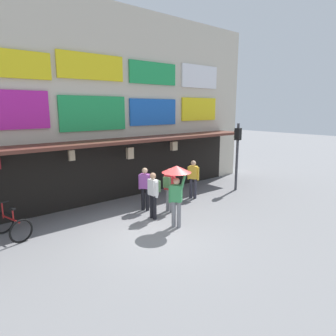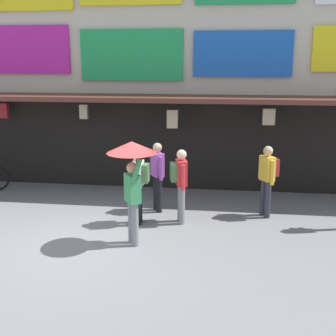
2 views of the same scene
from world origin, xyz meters
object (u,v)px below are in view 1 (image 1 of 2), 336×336
pedestrian_with_umbrella (177,179)px  pedestrian_in_black (145,187)px  traffic_light_far (237,146)px  bicycle_parked (11,226)px  pedestrian_in_red (193,176)px  pedestrian_in_blue (154,192)px  pedestrian_in_purple (169,187)px

pedestrian_with_umbrella → pedestrian_in_black: size_ratio=1.24×
traffic_light_far → bicycle_parked: traffic_light_far is taller
pedestrian_with_umbrella → pedestrian_in_red: size_ratio=1.24×
pedestrian_with_umbrella → pedestrian_in_red: bearing=35.8°
pedestrian_with_umbrella → pedestrian_in_red: pedestrian_with_umbrella is taller
pedestrian_in_blue → pedestrian_in_black: size_ratio=1.00×
pedestrian_in_black → traffic_light_far: bearing=-4.4°
pedestrian_in_black → pedestrian_in_purple: bearing=-48.7°
pedestrian_in_red → bicycle_parked: bearing=175.3°
pedestrian_in_black → pedestrian_in_red: bearing=-0.6°
traffic_light_far → bicycle_parked: (-9.68, 0.95, -1.75)m
traffic_light_far → bicycle_parked: bearing=174.4°
bicycle_parked → pedestrian_in_blue: bearing=-18.6°
traffic_light_far → pedestrian_in_purple: bearing=-176.0°
pedestrian_with_umbrella → pedestrian_in_purple: size_ratio=1.24×
pedestrian_with_umbrella → pedestrian_in_red: (2.74, 1.98, -0.66)m
traffic_light_far → pedestrian_in_black: bearing=175.6°
bicycle_parked → pedestrian_in_purple: bearing=-13.6°
pedestrian_in_purple → pedestrian_in_red: same height
traffic_light_far → pedestrian_in_black: size_ratio=1.90×
traffic_light_far → pedestrian_in_black: traffic_light_far is taller
pedestrian_in_red → pedestrian_in_black: bearing=179.4°
bicycle_parked → pedestrian_in_red: bearing=-4.7°
traffic_light_far → pedestrian_with_umbrella: (-5.26, -1.62, -0.50)m
pedestrian_with_umbrella → traffic_light_far: bearing=17.1°
traffic_light_far → pedestrian_in_red: bearing=171.8°
pedestrian_in_purple → pedestrian_in_red: (1.95, 0.68, 0.00)m
pedestrian_in_blue → pedestrian_in_purple: size_ratio=1.00×
bicycle_parked → pedestrian_in_blue: 4.59m
traffic_light_far → pedestrian_in_blue: traffic_light_far is taller
traffic_light_far → pedestrian_with_umbrella: traffic_light_far is taller
traffic_light_far → pedestrian_in_red: traffic_light_far is taller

